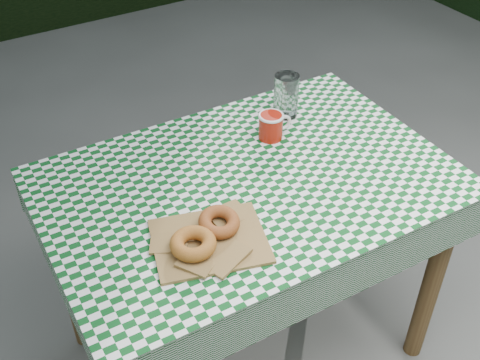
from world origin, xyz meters
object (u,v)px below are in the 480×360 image
at_px(paper_bag, 210,240).
at_px(drinking_glass, 286,95).
at_px(coffee_mug, 271,126).
at_px(table, 248,273).

relative_size(paper_bag, drinking_glass, 1.96).
xyz_separation_m(coffee_mug, drinking_glass, (0.11, 0.08, 0.03)).
height_order(paper_bag, drinking_glass, drinking_glass).
relative_size(coffee_mug, drinking_glass, 1.03).
height_order(coffee_mug, drinking_glass, drinking_glass).
height_order(table, paper_bag, paper_bag).
xyz_separation_m(paper_bag, coffee_mug, (0.38, 0.30, 0.03)).
bearing_deg(paper_bag, drinking_glass, 38.33).
height_order(table, coffee_mug, coffee_mug).
relative_size(table, drinking_glass, 7.93).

